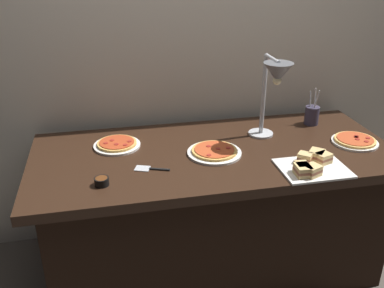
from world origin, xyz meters
name	(u,v)px	position (x,y,z in m)	size (l,w,h in m)	color
ground_plane	(212,264)	(0.00, 0.00, 0.00)	(8.00, 8.00, 0.00)	#4C443D
back_wall	(195,47)	(0.00, 0.50, 1.20)	(4.40, 0.04, 2.40)	beige
buffet_table	(213,210)	(0.00, 0.00, 0.39)	(1.90, 0.84, 0.76)	black
heat_lamp	(275,80)	(0.31, 0.01, 1.12)	(0.15, 0.31, 0.47)	#B7BABF
pizza_plate_front	(117,144)	(-0.50, 0.16, 0.77)	(0.25, 0.25, 0.03)	white
pizza_plate_center	(214,152)	(-0.01, -0.04, 0.77)	(0.28, 0.28, 0.03)	white
pizza_plate_raised_stand	(355,141)	(0.77, -0.07, 0.77)	(0.25, 0.25, 0.03)	white
sandwich_platter	(311,165)	(0.40, -0.30, 0.78)	(0.32, 0.26, 0.06)	white
sauce_cup_near	(102,181)	(-0.59, -0.24, 0.78)	(0.07, 0.07, 0.04)	black
utensil_holder	(312,115)	(0.66, 0.24, 0.82)	(0.08, 0.08, 0.22)	#383347
serving_spatula	(151,169)	(-0.36, -0.14, 0.76)	(0.17, 0.09, 0.01)	#B7BABF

